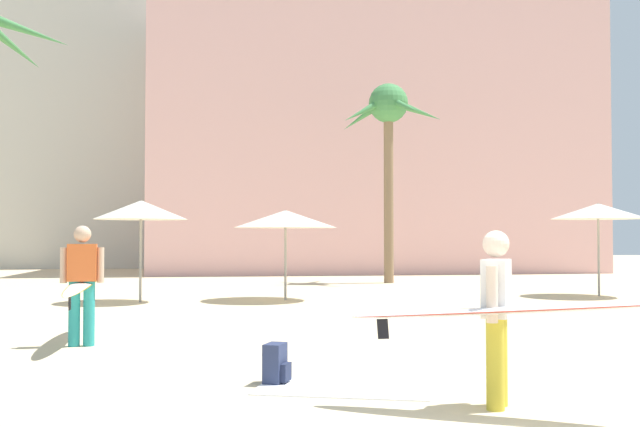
# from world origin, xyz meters

# --- Properties ---
(ground) EXTENTS (120.00, 120.00, 0.00)m
(ground) POSITION_xyz_m (0.00, 0.00, 0.00)
(ground) COLOR beige
(hotel_pink) EXTENTS (20.10, 8.62, 12.22)m
(hotel_pink) POSITION_xyz_m (5.16, 29.44, 6.11)
(hotel_pink) COLOR beige
(hotel_pink) RESTS_ON ground
(palm_tree_far_left) EXTENTS (3.85, 3.90, 6.90)m
(palm_tree_far_left) POSITION_xyz_m (3.81, 19.63, 5.62)
(palm_tree_far_left) COLOR #896B4C
(palm_tree_far_left) RESTS_ON ground
(cafe_umbrella_0) EXTENTS (2.22, 2.22, 2.44)m
(cafe_umbrella_0) POSITION_xyz_m (-3.95, 12.64, 2.21)
(cafe_umbrella_0) COLOR gray
(cafe_umbrella_0) RESTS_ON ground
(cafe_umbrella_1) EXTENTS (2.54, 2.54, 2.23)m
(cafe_umbrella_1) POSITION_xyz_m (-0.45, 12.75, 2.01)
(cafe_umbrella_1) COLOR gray
(cafe_umbrella_1) RESTS_ON ground
(cafe_umbrella_2) EXTENTS (2.45, 2.45, 2.45)m
(cafe_umbrella_2) POSITION_xyz_m (7.87, 12.83, 2.25)
(cafe_umbrella_2) COLOR gray
(cafe_umbrella_2) RESTS_ON ground
(beach_towel) EXTENTS (1.96, 1.45, 0.01)m
(beach_towel) POSITION_xyz_m (-0.97, 1.58, 0.01)
(beach_towel) COLOR white
(beach_towel) RESTS_ON ground
(backpack) EXTENTS (0.32, 0.35, 0.42)m
(backpack) POSITION_xyz_m (-1.63, 1.96, 0.20)
(backpack) COLOR #283150
(backpack) RESTS_ON ground
(person_near_right) EXTENTS (0.61, 3.06, 1.70)m
(person_near_right) POSITION_xyz_m (-4.11, 5.25, 0.92)
(person_near_right) COLOR teal
(person_near_right) RESTS_ON ground
(person_far_left) EXTENTS (2.67, 1.56, 1.59)m
(person_far_left) POSITION_xyz_m (0.23, 0.42, 0.88)
(person_far_left) COLOR gold
(person_far_left) RESTS_ON ground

